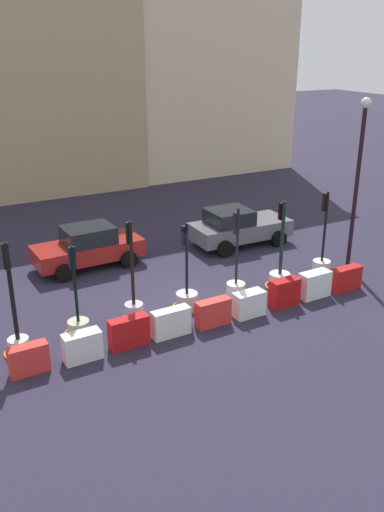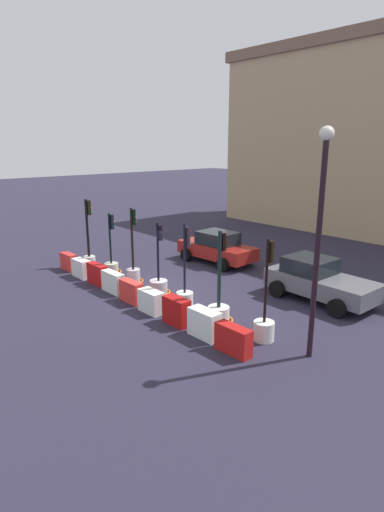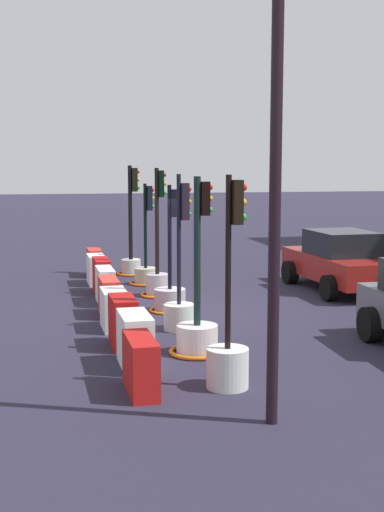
# 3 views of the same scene
# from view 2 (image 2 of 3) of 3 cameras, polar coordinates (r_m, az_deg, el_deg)

# --- Properties ---
(ground_plane) EXTENTS (120.00, 120.00, 0.00)m
(ground_plane) POSITION_cam_2_polar(r_m,az_deg,el_deg) (16.66, -4.33, -5.05)
(ground_plane) COLOR #282538
(traffic_light_0) EXTENTS (0.85, 0.85, 3.20)m
(traffic_light_0) POSITION_cam_2_polar(r_m,az_deg,el_deg) (20.73, -13.76, 0.53)
(traffic_light_0) COLOR silver
(traffic_light_0) RESTS_ON ground_plane
(traffic_light_1) EXTENTS (0.91, 0.91, 2.73)m
(traffic_light_1) POSITION_cam_2_polar(r_m,az_deg,el_deg) (19.41, -10.85, -1.03)
(traffic_light_1) COLOR #B6B99E
(traffic_light_1) RESTS_ON ground_plane
(traffic_light_2) EXTENTS (0.84, 0.84, 3.16)m
(traffic_light_2) POSITION_cam_2_polar(r_m,az_deg,el_deg) (17.97, -7.95, -1.80)
(traffic_light_2) COLOR #B2A8B1
(traffic_light_2) RESTS_ON ground_plane
(traffic_light_3) EXTENTS (0.93, 0.93, 2.80)m
(traffic_light_3) POSITION_cam_2_polar(r_m,az_deg,el_deg) (16.59, -4.54, -3.60)
(traffic_light_3) COLOR #B1A7B1
(traffic_light_3) RESTS_ON ground_plane
(traffic_light_4) EXTENTS (0.61, 0.61, 3.07)m
(traffic_light_4) POSITION_cam_2_polar(r_m,az_deg,el_deg) (15.18, -0.97, -4.81)
(traffic_light_4) COLOR silver
(traffic_light_4) RESTS_ON ground_plane
(traffic_light_5) EXTENTS (0.98, 0.98, 3.06)m
(traffic_light_5) POSITION_cam_2_polar(r_m,az_deg,el_deg) (13.98, 3.65, -7.07)
(traffic_light_5) COLOR silver
(traffic_light_5) RESTS_ON ground_plane
(traffic_light_6) EXTENTS (0.62, 0.62, 3.11)m
(traffic_light_6) POSITION_cam_2_polar(r_m,az_deg,el_deg) (12.82, 9.79, -8.79)
(traffic_light_6) COLOR silver
(traffic_light_6) RESTS_ON ground_plane
(construction_barrier_0) EXTENTS (1.00, 0.39, 0.79)m
(construction_barrier_0) POSITION_cam_2_polar(r_m,az_deg,el_deg) (20.31, -16.37, -0.74)
(construction_barrier_0) COLOR red
(construction_barrier_0) RESTS_ON ground_plane
(construction_barrier_1) EXTENTS (1.02, 0.47, 0.79)m
(construction_barrier_1) POSITION_cam_2_polar(r_m,az_deg,el_deg) (19.08, -14.73, -1.63)
(construction_barrier_1) COLOR silver
(construction_barrier_1) RESTS_ON ground_plane
(construction_barrier_2) EXTENTS (1.13, 0.40, 0.88)m
(construction_barrier_2) POSITION_cam_2_polar(r_m,az_deg,el_deg) (17.94, -12.70, -2.42)
(construction_barrier_2) COLOR red
(construction_barrier_2) RESTS_ON ground_plane
(construction_barrier_3) EXTENTS (1.15, 0.40, 0.83)m
(construction_barrier_3) POSITION_cam_2_polar(r_m,az_deg,el_deg) (16.87, -10.65, -3.52)
(construction_barrier_3) COLOR white
(construction_barrier_3) RESTS_ON ground_plane
(construction_barrier_4) EXTENTS (1.08, 0.40, 0.81)m
(construction_barrier_4) POSITION_cam_2_polar(r_m,az_deg,el_deg) (15.75, -8.22, -4.81)
(construction_barrier_4) COLOR red
(construction_barrier_4) RESTS_ON ground_plane
(construction_barrier_5) EXTENTS (0.99, 0.50, 0.79)m
(construction_barrier_5) POSITION_cam_2_polar(r_m,az_deg,el_deg) (14.76, -5.55, -6.15)
(construction_barrier_5) COLOR silver
(construction_barrier_5) RESTS_ON ground_plane
(construction_barrier_6) EXTENTS (0.99, 0.45, 0.90)m
(construction_barrier_6) POSITION_cam_2_polar(r_m,az_deg,el_deg) (13.74, -2.11, -7.48)
(construction_barrier_6) COLOR #AE1111
(construction_barrier_6) RESTS_ON ground_plane
(construction_barrier_7) EXTENTS (1.07, 0.50, 0.87)m
(construction_barrier_7) POSITION_cam_2_polar(r_m,az_deg,el_deg) (12.89, 1.70, -9.14)
(construction_barrier_7) COLOR white
(construction_barrier_7) RESTS_ON ground_plane
(construction_barrier_8) EXTENTS (1.14, 0.41, 0.81)m
(construction_barrier_8) POSITION_cam_2_polar(r_m,az_deg,el_deg) (12.03, 5.62, -11.22)
(construction_barrier_8) COLOR red
(construction_barrier_8) RESTS_ON ground_plane
(car_grey_saloon) EXTENTS (4.13, 2.22, 1.55)m
(car_grey_saloon) POSITION_cam_2_polar(r_m,az_deg,el_deg) (16.42, 16.79, -3.15)
(car_grey_saloon) COLOR slate
(car_grey_saloon) RESTS_ON ground_plane
(car_red_compact) EXTENTS (4.06, 2.18, 1.55)m
(car_red_compact) POSITION_cam_2_polar(r_m,az_deg,el_deg) (20.66, 3.40, 1.17)
(car_red_compact) COLOR maroon
(car_red_compact) RESTS_ON ground_plane
(building_main_facade) EXTENTS (16.30, 8.14, 12.04)m
(building_main_facade) POSITION_cam_2_polar(r_m,az_deg,el_deg) (31.65, 20.72, 14.76)
(building_main_facade) COLOR tan
(building_main_facade) RESTS_ON ground_plane
(street_lamp_post) EXTENTS (0.36, 0.36, 6.12)m
(street_lamp_post) POSITION_cam_2_polar(r_m,az_deg,el_deg) (11.23, 16.89, 4.11)
(street_lamp_post) COLOR black
(street_lamp_post) RESTS_ON ground_plane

